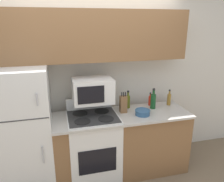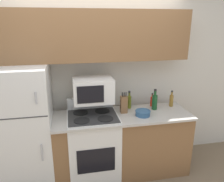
# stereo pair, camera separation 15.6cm
# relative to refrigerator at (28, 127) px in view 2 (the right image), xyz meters

# --- Properties ---
(wall_back) EXTENTS (8.00, 0.05, 2.55)m
(wall_back) POSITION_rel_refrigerator_xyz_m (0.93, 0.39, 0.46)
(wall_back) COLOR silver
(wall_back) RESTS_ON ground_plane
(lower_cabinets) EXTENTS (1.87, 0.64, 0.92)m
(lower_cabinets) POSITION_rel_refrigerator_xyz_m (1.25, -0.06, -0.35)
(lower_cabinets) COLOR brown
(lower_cabinets) RESTS_ON ground_plane
(refrigerator) EXTENTS (0.63, 0.74, 1.62)m
(refrigerator) POSITION_rel_refrigerator_xyz_m (0.00, 0.00, 0.00)
(refrigerator) COLOR white
(refrigerator) RESTS_ON ground_plane
(upper_cabinets) EXTENTS (2.50, 0.35, 0.65)m
(upper_cabinets) POSITION_rel_refrigerator_xyz_m (0.93, 0.19, 1.14)
(upper_cabinets) COLOR brown
(upper_cabinets) RESTS_ON refrigerator
(stove) EXTENTS (0.67, 0.62, 1.10)m
(stove) POSITION_rel_refrigerator_xyz_m (0.84, -0.07, -0.33)
(stove) COLOR white
(stove) RESTS_ON ground_plane
(microwave) EXTENTS (0.52, 0.38, 0.32)m
(microwave) POSITION_rel_refrigerator_xyz_m (0.87, 0.03, 0.45)
(microwave) COLOR white
(microwave) RESTS_ON stove
(knife_block) EXTENTS (0.09, 0.08, 0.30)m
(knife_block) POSITION_rel_refrigerator_xyz_m (1.28, -0.01, 0.23)
(knife_block) COLOR brown
(knife_block) RESTS_ON lower_cabinets
(bowl) EXTENTS (0.21, 0.21, 0.07)m
(bowl) POSITION_rel_refrigerator_xyz_m (1.51, -0.16, 0.14)
(bowl) COLOR #335B84
(bowl) RESTS_ON lower_cabinets
(bottle_vinegar) EXTENTS (0.06, 0.06, 0.24)m
(bottle_vinegar) POSITION_rel_refrigerator_xyz_m (2.03, 0.09, 0.20)
(bottle_vinegar) COLOR olive
(bottle_vinegar) RESTS_ON lower_cabinets
(bottle_wine_green) EXTENTS (0.08, 0.08, 0.30)m
(bottle_wine_green) POSITION_rel_refrigerator_xyz_m (1.74, 0.02, 0.22)
(bottle_wine_green) COLOR #194C23
(bottle_wine_green) RESTS_ON lower_cabinets
(bottle_hot_sauce) EXTENTS (0.05, 0.05, 0.20)m
(bottle_hot_sauce) POSITION_rel_refrigerator_xyz_m (1.75, 0.15, 0.18)
(bottle_hot_sauce) COLOR red
(bottle_hot_sauce) RESTS_ON lower_cabinets
(bottle_olive_oil) EXTENTS (0.06, 0.06, 0.26)m
(bottle_olive_oil) POSITION_rel_refrigerator_xyz_m (1.40, 0.13, 0.21)
(bottle_olive_oil) COLOR #5B6619
(bottle_olive_oil) RESTS_ON lower_cabinets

